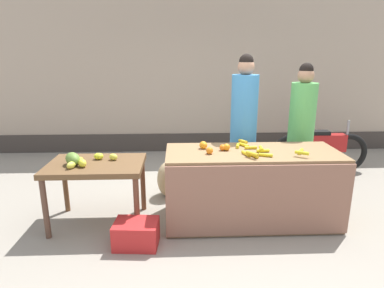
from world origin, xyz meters
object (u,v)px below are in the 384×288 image
Objects in this scene: vendor_woman_blue_shirt at (243,129)px; vendor_woman_green_shirt at (301,131)px; produce_crate at (136,234)px; produce_sack at (168,179)px; parked_motorcycle at (320,149)px.

vendor_woman_green_shirt is at bearing 6.81° from vendor_woman_blue_shirt.
produce_sack is at bearing 76.35° from produce_crate.
produce_crate is at bearing -103.65° from produce_sack.
parked_motorcycle is at bearing 32.03° from vendor_woman_blue_shirt.
produce_crate is 0.90× the size of produce_sack.
vendor_woman_blue_shirt is 1.06× the size of vendor_woman_green_shirt.
vendor_woman_green_shirt reaches higher than produce_sack.
produce_sack is (-2.46, -0.84, -0.16)m from parked_motorcycle.
produce_crate is 1.24m from produce_sack.
vendor_woman_green_shirt is (0.80, 0.10, -0.06)m from vendor_woman_blue_shirt.
vendor_woman_green_shirt reaches higher than produce_crate.
vendor_woman_blue_shirt is at bearing 41.21° from produce_crate.
parked_motorcycle is 3.44m from produce_crate.
parked_motorcycle is at bearing 18.92° from produce_sack.
produce_crate is (-1.29, -1.13, -0.83)m from vendor_woman_blue_shirt.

